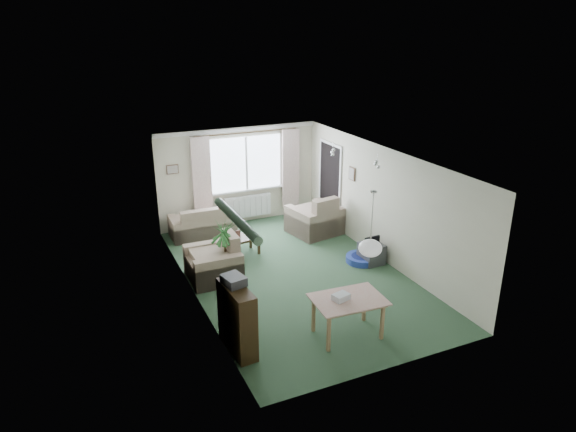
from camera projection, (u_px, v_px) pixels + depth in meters
name	position (u px, v px, depth m)	size (l,w,h in m)	color
ground	(294.00, 275.00, 10.21)	(6.50, 6.50, 0.00)	#2D4B31
window	(246.00, 163.00, 12.52)	(1.80, 0.03, 1.30)	white
curtain_rod	(246.00, 133.00, 12.19)	(2.60, 0.03, 0.03)	black
curtain_left	(202.00, 179.00, 12.07)	(0.45, 0.08, 2.00)	beige
curtain_right	(291.00, 168.00, 12.96)	(0.45, 0.08, 2.00)	beige
radiator	(248.00, 206.00, 12.87)	(1.20, 0.10, 0.55)	white
doorway	(330.00, 185.00, 12.51)	(0.03, 0.95, 2.00)	black
pendant_lamp	(370.00, 248.00, 7.81)	(0.36, 0.36, 0.36)	white
tinsel_garland	(236.00, 219.00, 6.71)	(1.60, 1.60, 0.12)	#196626
bauble_cluster_a	(333.00, 150.00, 10.71)	(0.20, 0.20, 0.20)	silver
bauble_cluster_b	(377.00, 162.00, 9.80)	(0.20, 0.20, 0.20)	silver
wall_picture_back	(172.00, 169.00, 11.81)	(0.28, 0.03, 0.22)	brown
wall_picture_right	(352.00, 174.00, 11.46)	(0.03, 0.24, 0.30)	brown
sofa	(202.00, 221.00, 12.01)	(1.48, 0.78, 0.74)	beige
armchair_corner	(314.00, 214.00, 12.13)	(1.07, 1.01, 0.96)	tan
armchair_left	(213.00, 258.00, 9.92)	(1.00, 0.95, 0.89)	beige
coffee_table	(239.00, 246.00, 11.04)	(0.88, 0.49, 0.39)	black
photo_frame	(238.00, 234.00, 10.98)	(0.12, 0.02, 0.16)	brown
bookshelf	(237.00, 319.00, 7.68)	(0.29, 0.87, 1.07)	black
hifi_box	(234.00, 280.00, 7.56)	(0.28, 0.35, 0.14)	#3E3E44
houseplant	(225.00, 251.00, 9.86)	(0.51, 0.51, 1.20)	#226322
dining_table	(347.00, 318.00, 8.13)	(1.02, 0.68, 0.64)	tan
gift_box	(341.00, 297.00, 7.96)	(0.25, 0.18, 0.12)	white
tv_cube	(371.00, 253.00, 10.66)	(0.43, 0.47, 0.43)	#3E4044
pet_bed	(362.00, 259.00, 10.76)	(0.67, 0.67, 0.13)	navy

